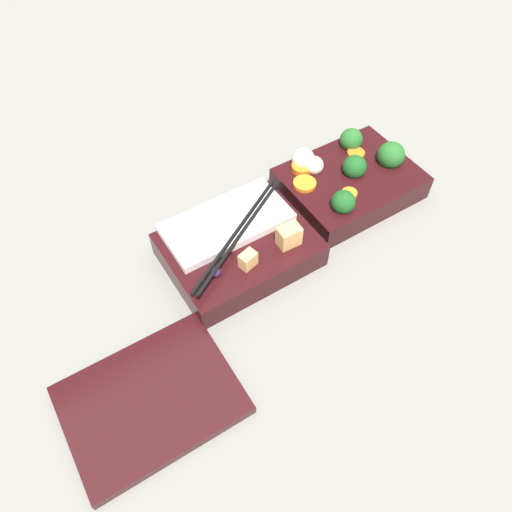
# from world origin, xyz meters

# --- Properties ---
(ground_plane) EXTENTS (3.00, 3.00, 0.00)m
(ground_plane) POSITION_xyz_m (0.00, 0.00, 0.00)
(ground_plane) COLOR slate
(bento_tray_vegetable) EXTENTS (0.19, 0.15, 0.07)m
(bento_tray_vegetable) POSITION_xyz_m (-0.11, -0.01, 0.03)
(bento_tray_vegetable) COLOR black
(bento_tray_vegetable) RESTS_ON ground_plane
(bento_tray_rice) EXTENTS (0.19, 0.15, 0.07)m
(bento_tray_rice) POSITION_xyz_m (0.10, 0.01, 0.02)
(bento_tray_rice) COLOR black
(bento_tray_rice) RESTS_ON ground_plane
(bento_lid) EXTENTS (0.19, 0.15, 0.01)m
(bento_lid) POSITION_xyz_m (0.29, 0.13, 0.01)
(bento_lid) COLOR black
(bento_lid) RESTS_ON ground_plane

